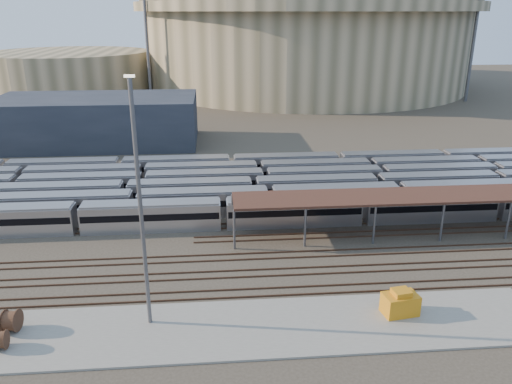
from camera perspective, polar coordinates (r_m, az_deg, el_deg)
The scene contains 15 objects.
ground at distance 60.47m, azimuth 5.23°, elevation -6.74°, with size 420.00×420.00×0.00m, color #383026.
apron at distance 46.98m, azimuth 2.23°, elevation -15.11°, with size 50.00×9.00×0.20m, color gray.
subway_trains at distance 76.42m, azimuth 1.73°, elevation 0.64°, with size 128.89×23.90×3.60m.
inspection_shed at distance 69.11m, azimuth 23.05°, elevation -0.34°, with size 60.30×6.00×5.30m.
empty_tracks at distance 56.09m, azimuth 6.11°, elevation -8.93°, with size 170.00×9.62×0.18m.
stadium at distance 196.56m, azimuth 5.65°, elevation 16.79°, with size 124.00×124.00×32.50m.
secondary_arena at distance 190.88m, azimuth -20.54°, elevation 12.72°, with size 56.00×56.00×14.00m, color tan.
service_building at distance 113.15m, azimuth -17.68°, elevation 7.78°, with size 42.00×20.00×10.00m, color #1E232D.
floodlight_0 at distance 164.47m, azimuth -12.40°, elevation 17.30°, with size 4.00×1.00×38.40m.
floodlight_2 at distance 172.89m, azimuth 23.72°, elevation 16.26°, with size 4.00×1.00×38.40m.
floodlight_3 at distance 213.22m, azimuth -5.11°, elevation 18.18°, with size 4.00×1.00×38.40m.
cable_reel_west at distance 50.61m, azimuth -26.19°, elevation -13.07°, with size 2.06×2.06×1.14m, color brown.
cable_reel_east at distance 48.81m, azimuth -27.17°, elevation -14.79°, with size 1.68×1.68×0.93m, color brown.
yard_light_pole at distance 43.12m, azimuth -13.05°, elevation -1.86°, with size 0.82×0.36×22.31m.
yellow_equipment at distance 49.86m, azimuth 16.15°, elevation -12.20°, with size 3.21×2.01×2.01m, color #BF7612.
Camera 1 is at (-10.01, -53.12, 27.11)m, focal length 35.00 mm.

